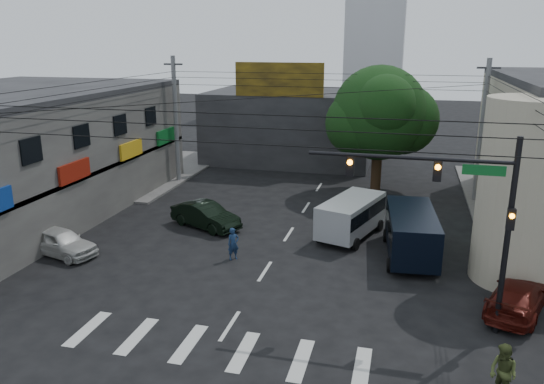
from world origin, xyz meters
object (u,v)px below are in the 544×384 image
at_px(white_compact, 61,242).
at_px(utility_pole_far_left, 176,120).
at_px(traffic_officer, 233,244).
at_px(pedestrian_olive, 503,373).
at_px(maroon_sedan, 518,297).
at_px(navy_van, 411,235).
at_px(dark_sedan, 205,215).
at_px(traffic_gantry, 460,202).
at_px(street_tree, 379,113).
at_px(silver_minivan, 351,218).
at_px(utility_pole_far_right, 482,132).

bearing_deg(white_compact, utility_pole_far_left, 15.76).
distance_m(traffic_officer, pedestrian_olive, 13.54).
distance_m(maroon_sedan, traffic_officer, 12.54).
relative_size(utility_pole_far_left, pedestrian_olive, 5.12).
distance_m(navy_van, traffic_officer, 8.63).
relative_size(dark_sedan, maroon_sedan, 0.94).
relative_size(white_compact, pedestrian_olive, 2.37).
bearing_deg(traffic_officer, traffic_gantry, -64.14).
bearing_deg(dark_sedan, traffic_officer, -118.22).
xyz_separation_m(navy_van, traffic_officer, (-8.28, -2.44, -0.34)).
bearing_deg(navy_van, street_tree, 6.73).
distance_m(white_compact, navy_van, 17.17).
height_order(traffic_gantry, silver_minivan, traffic_gantry).
bearing_deg(silver_minivan, maroon_sedan, -115.38).
bearing_deg(silver_minivan, street_tree, 13.45).
relative_size(traffic_officer, pedestrian_olive, 0.88).
bearing_deg(traffic_gantry, dark_sedan, 147.87).
xyz_separation_m(street_tree, utility_pole_far_right, (6.50, -1.00, -0.87)).
relative_size(street_tree, traffic_gantry, 1.21).
bearing_deg(traffic_officer, pedestrian_olive, -77.82).
height_order(traffic_gantry, maroon_sedan, traffic_gantry).
xyz_separation_m(white_compact, silver_minivan, (13.55, 6.13, 0.37)).
distance_m(utility_pole_far_right, white_compact, 25.67).
relative_size(utility_pole_far_left, dark_sedan, 2.02).
height_order(utility_pole_far_right, navy_van, utility_pole_far_right).
bearing_deg(utility_pole_far_right, dark_sedan, -149.35).
height_order(traffic_gantry, pedestrian_olive, traffic_gantry).
height_order(traffic_gantry, utility_pole_far_right, utility_pole_far_right).
xyz_separation_m(maroon_sedan, navy_van, (-4.07, 4.64, 0.49)).
bearing_deg(silver_minivan, utility_pole_far_right, -22.68).
height_order(traffic_gantry, navy_van, traffic_gantry).
distance_m(dark_sedan, white_compact, 7.76).
relative_size(maroon_sedan, pedestrian_olive, 2.70).
height_order(dark_sedan, white_compact, dark_sedan).
bearing_deg(white_compact, street_tree, -27.63).
height_order(maroon_sedan, silver_minivan, silver_minivan).
bearing_deg(maroon_sedan, utility_pole_far_left, -15.03).
xyz_separation_m(street_tree, traffic_gantry, (3.82, -18.00, -0.64)).
height_order(utility_pole_far_left, navy_van, utility_pole_far_left).
distance_m(utility_pole_far_left, dark_sedan, 11.39).
bearing_deg(white_compact, maroon_sedan, -76.87).
relative_size(utility_pole_far_left, navy_van, 1.57).
relative_size(street_tree, traffic_officer, 5.48).
bearing_deg(street_tree, pedestrian_olive, -76.98).
distance_m(traffic_gantry, utility_pole_far_right, 17.21).
bearing_deg(dark_sedan, white_compact, 160.23).
distance_m(silver_minivan, navy_van, 3.76).
bearing_deg(street_tree, utility_pole_far_left, -176.05).
bearing_deg(street_tree, silver_minivan, -94.23).
xyz_separation_m(dark_sedan, navy_van, (11.24, -1.49, 0.42)).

